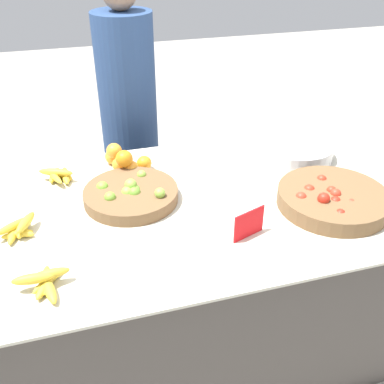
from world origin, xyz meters
name	(u,v)px	position (x,y,z in m)	size (l,w,h in m)	color
ground_plane	(192,329)	(0.00, 0.00, 0.00)	(12.00, 12.00, 0.00)	#A39E93
market_table	(192,272)	(0.00, 0.00, 0.39)	(1.84, 1.12, 0.78)	#4C4742
lime_bowl	(131,194)	(-0.24, 0.09, 0.81)	(0.40, 0.40, 0.10)	brown
tomato_basket	(333,199)	(0.55, -0.19, 0.82)	(0.46, 0.46, 0.10)	brown
orange_pile	(123,160)	(-0.23, 0.37, 0.83)	(0.21, 0.22, 0.13)	orange
metal_bowl	(295,150)	(0.61, 0.25, 0.82)	(0.37, 0.37, 0.08)	silver
price_sign	(249,224)	(0.14, -0.29, 0.84)	(0.14, 0.05, 0.11)	red
banana_bunch_middle_right	(19,229)	(-0.69, -0.03, 0.81)	(0.16, 0.16, 0.06)	gold
banana_bunch_back_center	(45,282)	(-0.60, -0.36, 0.81)	(0.18, 0.19, 0.06)	gold
banana_bunch_front_right	(59,175)	(-0.53, 0.35, 0.81)	(0.16, 0.18, 0.06)	gold
vendor_person	(130,128)	(-0.11, 0.97, 0.72)	(0.33, 0.33, 1.57)	navy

